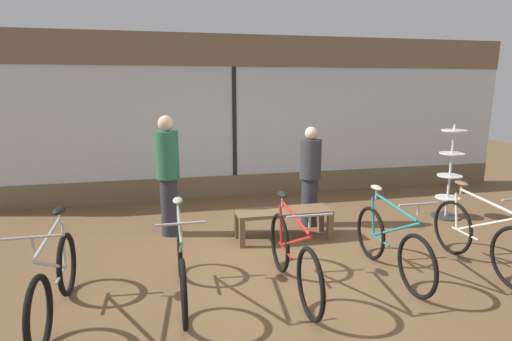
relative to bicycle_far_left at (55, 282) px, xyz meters
name	(u,v)px	position (x,y,z in m)	size (l,w,h in m)	color
ground_plane	(280,266)	(2.44, 0.62, -0.38)	(24.00, 24.00, 0.00)	brown
shop_back_wall	(234,116)	(2.44, 3.98, 1.26)	(12.00, 0.08, 3.20)	#7A664C
bicycle_far_left	(55,282)	(0.00, 0.00, 0.00)	(0.46, 1.68, 1.02)	black
bicycle_left	(181,265)	(1.21, 0.13, 0.00)	(0.46, 1.71, 1.01)	black
bicycle_center	(293,257)	(2.41, 0.01, 0.02)	(0.46, 1.78, 1.04)	black
bicycle_right	(391,244)	(3.67, 0.12, 0.01)	(0.46, 1.70, 1.03)	black
bicycle_far_right	(481,238)	(4.82, 0.01, 0.03)	(0.46, 1.75, 1.05)	black
accessory_rack	(449,180)	(5.79, 1.85, 0.29)	(0.48, 0.48, 1.60)	#333333
display_bench	(284,215)	(2.75, 1.50, -0.01)	(1.40, 0.44, 0.45)	brown
customer_near_rack	(310,175)	(3.33, 2.00, 0.47)	(0.47, 0.47, 1.61)	#2D2D38
customer_by_window	(168,173)	(1.11, 2.05, 0.59)	(0.48, 0.48, 1.81)	#2D2D38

